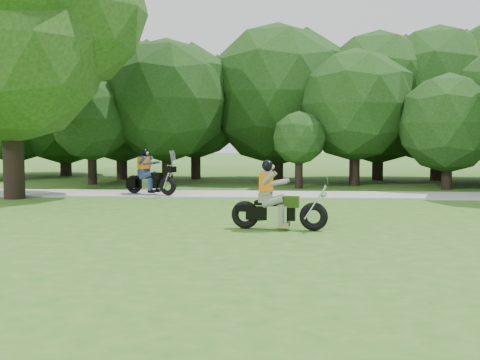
{
  "coord_description": "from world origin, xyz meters",
  "views": [
    {
      "loc": [
        -1.82,
        -12.69,
        2.19
      ],
      "look_at": [
        -2.84,
        3.31,
        0.91
      ],
      "focal_mm": 45.0,
      "sensor_mm": 36.0,
      "label": 1
    }
  ],
  "objects": [
    {
      "name": "touring_motorcycle",
      "position": [
        -6.29,
        7.58,
        0.63
      ],
      "size": [
        1.95,
        1.21,
        1.57
      ],
      "rotation": [
        0.0,
        0.0,
        -0.41
      ],
      "color": "black",
      "rests_on": "walkway"
    },
    {
      "name": "tree_line",
      "position": [
        -0.81,
        14.55,
        3.68
      ],
      "size": [
        40.33,
        11.94,
        7.73
      ],
      "color": "black",
      "rests_on": "ground"
    },
    {
      "name": "chopper_motorcycle",
      "position": [
        -1.9,
        0.71,
        0.58
      ],
      "size": [
        2.19,
        0.69,
        1.57
      ],
      "rotation": [
        0.0,
        0.0,
        -0.13
      ],
      "color": "black",
      "rests_on": "ground"
    },
    {
      "name": "ground",
      "position": [
        0.0,
        0.0,
        0.0
      ],
      "size": [
        100.0,
        100.0,
        0.0
      ],
      "primitive_type": "plane",
      "color": "#295F1B",
      "rests_on": "ground"
    },
    {
      "name": "walkway",
      "position": [
        0.0,
        8.0,
        0.03
      ],
      "size": [
        60.0,
        2.2,
        0.06
      ],
      "primitive_type": "cube",
      "color": "gray",
      "rests_on": "ground"
    },
    {
      "name": "big_tree_west",
      "position": [
        -10.54,
        6.85,
        5.76
      ],
      "size": [
        8.64,
        6.56,
        9.96
      ],
      "color": "black",
      "rests_on": "ground"
    }
  ]
}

